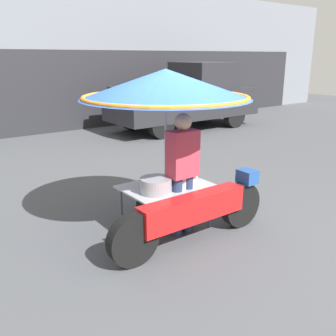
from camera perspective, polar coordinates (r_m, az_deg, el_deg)
The scene contains 5 objects.
ground_plane at distance 4.88m, azimuth 5.38°, elevation -10.48°, with size 36.00×36.00×0.00m, color #4C4F54.
shopfront_building at distance 12.40m, azimuth -23.75°, elevation 15.16°, with size 28.00×2.06×4.39m.
vendor_motorcycle_cart at distance 4.61m, azimuth 0.09°, elevation 9.40°, with size 2.29×2.10×2.08m.
vendor_person at distance 4.66m, azimuth 2.22°, elevation -0.09°, with size 0.38×0.22×1.57m.
pickup_truck at distance 11.93m, azimuth 3.05°, elevation 10.68°, with size 4.83×1.81×2.04m.
Camera 1 is at (-2.93, -3.20, 2.22)m, focal length 40.00 mm.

